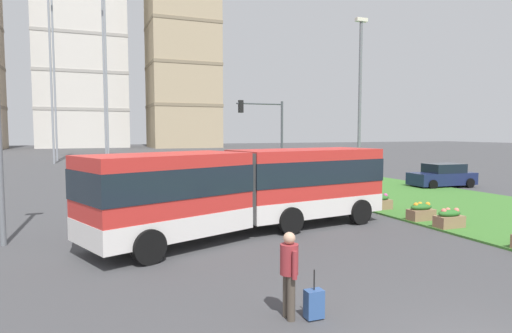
% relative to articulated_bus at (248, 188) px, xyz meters
% --- Properties ---
extents(grass_median, '(10.00, 70.00, 0.08)m').
position_rel_articulated_bus_xyz_m(grass_median, '(11.71, -0.05, -1.61)').
color(grass_median, '#3D752D').
rests_on(grass_median, ground_plane).
extents(articulated_bus, '(12.00, 5.46, 3.00)m').
position_rel_articulated_bus_xyz_m(articulated_bus, '(0.00, 0.00, 0.00)').
color(articulated_bus, red).
rests_on(articulated_bus, ground).
extents(car_navy_sedan, '(4.49, 2.21, 1.58)m').
position_rel_articulated_bus_xyz_m(car_navy_sedan, '(16.75, 7.62, -0.90)').
color(car_navy_sedan, '#19234C').
rests_on(car_navy_sedan, ground).
extents(pedestrian_crossing, '(0.36, 0.58, 1.74)m').
position_rel_articulated_bus_xyz_m(pedestrian_crossing, '(-1.79, -7.12, -0.65)').
color(pedestrian_crossing, '#4C4238').
rests_on(pedestrian_crossing, ground).
extents(rolling_suitcase, '(0.36, 0.24, 0.97)m').
position_rel_articulated_bus_xyz_m(rolling_suitcase, '(-1.34, -7.32, -1.34)').
color(rolling_suitcase, '#335693').
rests_on(rolling_suitcase, ground).
extents(flower_planter_2, '(1.10, 0.56, 0.74)m').
position_rel_articulated_bus_xyz_m(flower_planter_2, '(7.31, -2.24, -1.23)').
color(flower_planter_2, '#937051').
rests_on(flower_planter_2, grass_median).
extents(flower_planter_3, '(1.10, 0.56, 0.74)m').
position_rel_articulated_bus_xyz_m(flower_planter_3, '(7.31, -0.76, -1.23)').
color(flower_planter_3, '#937051').
rests_on(flower_planter_3, grass_median).
extents(flower_planter_4, '(1.10, 0.56, 0.74)m').
position_rel_articulated_bus_xyz_m(flower_planter_4, '(7.31, 1.93, -1.23)').
color(flower_planter_4, '#937051').
rests_on(flower_planter_4, grass_median).
extents(traffic_light_far_right, '(3.31, 0.28, 5.74)m').
position_rel_articulated_bus_xyz_m(traffic_light_far_right, '(5.84, 11.95, 2.28)').
color(traffic_light_far_right, '#474C51').
rests_on(traffic_light_far_right, ground).
extents(streetlight_median, '(0.70, 0.28, 10.08)m').
position_rel_articulated_bus_xyz_m(streetlight_median, '(9.21, 6.39, 3.84)').
color(streetlight_median, slate).
rests_on(streetlight_median, ground).
extents(apartment_tower_westcentre, '(20.57, 17.61, 42.78)m').
position_rel_articulated_bus_xyz_m(apartment_tower_westcentre, '(-5.76, 100.31, 19.76)').
color(apartment_tower_westcentre, silver).
rests_on(apartment_tower_westcentre, ground).
extents(apartment_tower_centre, '(15.94, 15.17, 38.13)m').
position_rel_articulated_bus_xyz_m(apartment_tower_centre, '(16.84, 90.25, 17.43)').
color(apartment_tower_centre, tan).
rests_on(apartment_tower_centre, ground).
extents(transmission_pylon, '(9.00, 6.24, 36.17)m').
position_rel_articulated_bus_xyz_m(transmission_pylon, '(-5.89, 43.75, 17.89)').
color(transmission_pylon, gray).
rests_on(transmission_pylon, ground).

